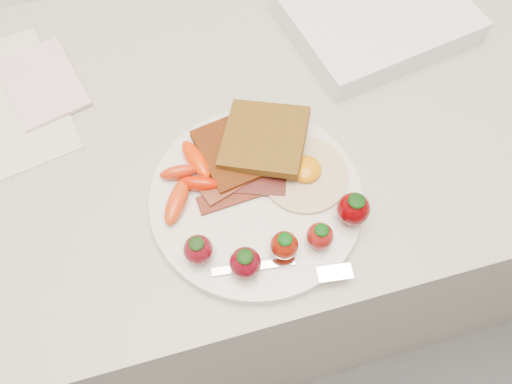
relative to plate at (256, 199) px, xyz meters
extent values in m
cube|color=gray|center=(-0.02, 0.14, -0.46)|extent=(2.00, 0.60, 0.90)
cylinder|color=silver|center=(0.00, 0.00, 0.00)|extent=(0.27, 0.27, 0.02)
cube|color=#441507|center=(0.00, 0.07, 0.02)|extent=(0.12, 0.12, 0.01)
cube|color=#4F3210|center=(0.03, 0.07, 0.03)|extent=(0.14, 0.14, 0.02)
cylinder|color=beige|center=(0.07, 0.01, 0.01)|extent=(0.14, 0.14, 0.01)
ellipsoid|color=#D07902|center=(0.07, 0.01, 0.02)|extent=(0.05, 0.05, 0.02)
cube|color=#3C1405|center=(-0.02, 0.01, 0.01)|extent=(0.10, 0.03, 0.00)
cube|color=black|center=(-0.01, 0.01, 0.01)|extent=(0.10, 0.06, 0.00)
cube|color=#4B0C08|center=(-0.02, 0.02, 0.02)|extent=(0.10, 0.06, 0.00)
ellipsoid|color=#BB2A0C|center=(-0.09, 0.05, 0.02)|extent=(0.05, 0.02, 0.02)
ellipsoid|color=#BD1800|center=(-0.07, 0.03, 0.02)|extent=(0.06, 0.04, 0.02)
ellipsoid|color=red|center=(-0.10, 0.01, 0.02)|extent=(0.05, 0.07, 0.02)
ellipsoid|color=red|center=(-0.06, 0.07, 0.02)|extent=(0.04, 0.07, 0.02)
ellipsoid|color=#610914|center=(-0.09, -0.06, 0.03)|extent=(0.03, 0.03, 0.04)
ellipsoid|color=black|center=(-0.09, -0.06, 0.05)|extent=(0.02, 0.02, 0.01)
ellipsoid|color=#590510|center=(-0.04, -0.09, 0.03)|extent=(0.04, 0.04, 0.04)
ellipsoid|color=black|center=(-0.04, -0.09, 0.05)|extent=(0.02, 0.02, 0.01)
ellipsoid|color=maroon|center=(0.01, -0.08, 0.03)|extent=(0.03, 0.03, 0.04)
ellipsoid|color=#063B0A|center=(0.01, -0.08, 0.05)|extent=(0.02, 0.02, 0.01)
ellipsoid|color=maroon|center=(0.06, -0.08, 0.03)|extent=(0.03, 0.03, 0.04)
ellipsoid|color=#063708|center=(0.06, -0.08, 0.05)|extent=(0.02, 0.02, 0.01)
ellipsoid|color=#580002|center=(0.10, -0.06, 0.03)|extent=(0.04, 0.04, 0.04)
ellipsoid|color=black|center=(0.10, -0.06, 0.05)|extent=(0.02, 0.02, 0.01)
cube|color=silver|center=(-0.03, -0.09, 0.01)|extent=(0.10, 0.02, 0.00)
cube|color=white|center=(0.06, -0.12, 0.01)|extent=(0.04, 0.02, 0.00)
cube|color=beige|center=(-0.25, 0.27, 0.00)|extent=(0.13, 0.16, 0.01)
cube|color=silver|center=(0.26, 0.25, 0.01)|extent=(0.30, 0.25, 0.04)
camera|label=1|loc=(-0.07, -0.27, 0.57)|focal=35.00mm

